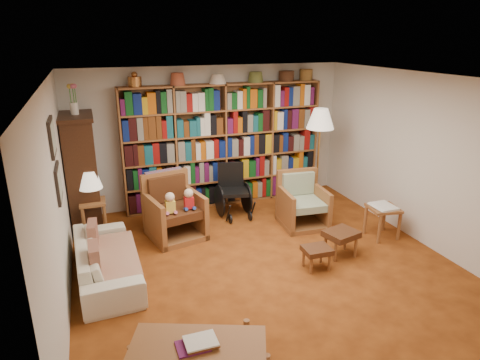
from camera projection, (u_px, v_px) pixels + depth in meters
name	position (u px, v px, depth m)	size (l,w,h in m)	color
floor	(262.00, 261.00, 5.96)	(5.00, 5.00, 0.00)	#924716
ceiling	(266.00, 78.00, 5.16)	(5.00, 5.00, 0.00)	silver
wall_back	(211.00, 136.00, 7.79)	(5.00, 5.00, 0.00)	silver
wall_front	(387.00, 271.00, 3.33)	(5.00, 5.00, 0.00)	silver
wall_left	(57.00, 200.00, 4.76)	(5.00, 5.00, 0.00)	silver
wall_right	(419.00, 159.00, 6.35)	(5.00, 5.00, 0.00)	silver
bookshelf	(224.00, 141.00, 7.72)	(3.60, 0.30, 2.42)	brown
curio_cabinet	(82.00, 172.00, 6.72)	(0.50, 0.95, 2.40)	#3B1F10
framed_pictures	(56.00, 160.00, 4.92)	(0.03, 0.52, 0.97)	black
sofa	(106.00, 259.00, 5.48)	(0.71, 1.80, 0.53)	beige
sofa_throw	(110.00, 256.00, 5.48)	(0.68, 1.27, 0.04)	beige
cushion_left	(93.00, 236.00, 5.69)	(0.11, 0.36, 0.36)	maroon
cushion_right	(95.00, 261.00, 5.07)	(0.12, 0.37, 0.37)	maroon
side_table_lamp	(94.00, 211.00, 6.58)	(0.39, 0.39, 0.59)	brown
table_lamp	(90.00, 181.00, 6.42)	(0.35, 0.35, 0.48)	#C1863E
armchair_leather	(174.00, 210.00, 6.67)	(0.94, 0.97, 0.99)	brown
armchair_sage	(301.00, 204.00, 7.08)	(0.76, 0.79, 0.88)	brown
wheelchair	(233.00, 192.00, 7.41)	(0.53, 0.73, 0.91)	black
floor_lamp	(320.00, 123.00, 7.38)	(0.48, 0.48, 1.80)	#C1863E
side_table_papers	(383.00, 212.00, 6.56)	(0.50, 0.50, 0.53)	brown
footstool_a	(317.00, 251.00, 5.71)	(0.37, 0.32, 0.31)	#532B16
footstool_b	(341.00, 236.00, 6.04)	(0.52, 0.47, 0.37)	#532B16
coffee_table	(198.00, 351.00, 3.71)	(1.32, 0.99, 0.50)	brown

